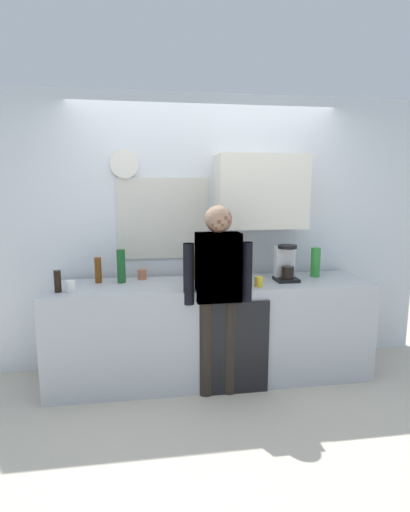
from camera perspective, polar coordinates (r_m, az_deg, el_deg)
name	(u,v)px	position (r m, az deg, el deg)	size (l,w,h in m)	color
ground_plane	(217,393)	(3.64, 1.77, -18.84)	(8.00, 8.00, 0.00)	beige
kitchen_counter	(212,331)	(3.72, 0.97, -10.55)	(2.88, 0.64, 0.90)	#B2B7BC
dishwasher_panel	(236,349)	(3.46, 4.46, -12.98)	(0.56, 0.02, 0.81)	black
back_wall_assembly	(211,227)	(3.91, 0.86, 4.14)	(4.48, 0.42, 2.60)	silver
coffee_maker	(286,265)	(3.72, 11.39, -1.21)	(0.20, 0.20, 0.33)	black
bottle_dark_sauce	(58,281)	(3.46, -20.21, -3.40)	(0.06, 0.06, 0.18)	black
bottle_green_wine	(121,266)	(3.64, -11.82, -1.42)	(0.07, 0.07, 0.30)	#195923
bottle_clear_soda	(315,262)	(3.95, 15.42, -0.84)	(0.09, 0.09, 0.28)	#2D8C33
bottle_amber_beer	(98,270)	(3.68, -14.95, -1.95)	(0.06, 0.06, 0.23)	brown
bottle_olive_oil	(196,266)	(3.69, -1.29, -1.45)	(0.06, 0.06, 0.25)	olive
bottle_red_vinegar	(222,266)	(3.76, 2.43, -1.46)	(0.06, 0.06, 0.22)	maroon
cup_yellow_cup	(259,282)	(3.47, 7.65, -3.63)	(0.07, 0.07, 0.09)	yellow
cup_white_mug	(71,286)	(3.44, -18.53, -4.12)	(0.08, 0.08, 0.10)	white
cup_terracotta_mug	(142,274)	(3.75, -8.92, -2.60)	(0.08, 0.08, 0.09)	#B26647
mixing_bowl	(238,278)	(3.62, 4.75, -3.08)	(0.22, 0.22, 0.08)	white
potted_plant	(224,272)	(3.39, 2.67, -2.35)	(0.15, 0.15, 0.23)	#9E5638
person_at_sink	(218,285)	(3.29, 1.86, -4.18)	(0.57, 0.22, 1.60)	brown
person_guest	(218,285)	(3.29, 1.86, -4.18)	(0.57, 0.22, 1.60)	brown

